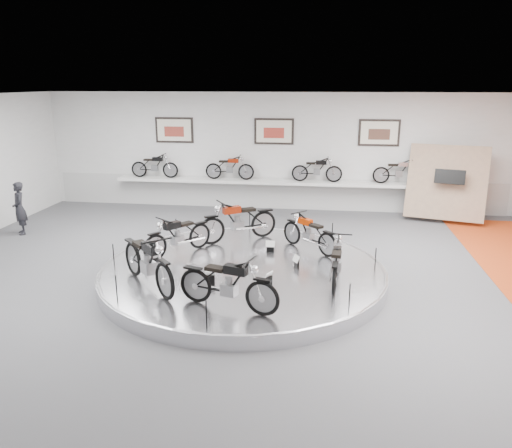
# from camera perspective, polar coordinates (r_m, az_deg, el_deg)

# --- Properties ---
(floor) EXTENTS (16.00, 16.00, 0.00)m
(floor) POSITION_cam_1_polar(r_m,az_deg,el_deg) (11.14, -1.73, -6.92)
(floor) COLOR #4D4E50
(floor) RESTS_ON ground
(ceiling) EXTENTS (16.00, 16.00, 0.00)m
(ceiling) POSITION_cam_1_polar(r_m,az_deg,el_deg) (10.27, -1.92, 14.11)
(ceiling) COLOR white
(ceiling) RESTS_ON wall_back
(wall_back) EXTENTS (16.00, 0.00, 16.00)m
(wall_back) POSITION_cam_1_polar(r_m,az_deg,el_deg) (17.36, 2.05, 8.25)
(wall_back) COLOR silver
(wall_back) RESTS_ON floor
(wall_front) EXTENTS (16.00, 0.00, 16.00)m
(wall_front) POSITION_cam_1_polar(r_m,az_deg,el_deg) (4.26, -18.51, -18.16)
(wall_front) COLOR silver
(wall_front) RESTS_ON floor
(dado_band) EXTENTS (15.68, 0.04, 1.10)m
(dado_band) POSITION_cam_1_polar(r_m,az_deg,el_deg) (17.60, 2.00, 3.55)
(dado_band) COLOR #BCBCBA
(dado_band) RESTS_ON floor
(display_platform) EXTENTS (6.40, 6.40, 0.30)m
(display_platform) POSITION_cam_1_polar(r_m,az_deg,el_deg) (11.36, -1.49, -5.64)
(display_platform) COLOR silver
(display_platform) RESTS_ON floor
(platform_rim) EXTENTS (6.40, 6.40, 0.10)m
(platform_rim) POSITION_cam_1_polar(r_m,az_deg,el_deg) (11.32, -1.49, -5.07)
(platform_rim) COLOR #B2B2BA
(platform_rim) RESTS_ON display_platform
(shelf) EXTENTS (11.00, 0.55, 0.10)m
(shelf) POSITION_cam_1_polar(r_m,az_deg,el_deg) (17.23, 1.92, 4.82)
(shelf) COLOR silver
(shelf) RESTS_ON wall_back
(poster_left) EXTENTS (1.35, 0.06, 0.88)m
(poster_left) POSITION_cam_1_polar(r_m,az_deg,el_deg) (17.94, -9.32, 10.55)
(poster_left) COLOR silver
(poster_left) RESTS_ON wall_back
(poster_center) EXTENTS (1.35, 0.06, 0.88)m
(poster_center) POSITION_cam_1_polar(r_m,az_deg,el_deg) (17.24, 2.06, 10.53)
(poster_center) COLOR silver
(poster_center) RESTS_ON wall_back
(poster_right) EXTENTS (1.35, 0.06, 0.88)m
(poster_right) POSITION_cam_1_polar(r_m,az_deg,el_deg) (17.25, 13.89, 10.09)
(poster_right) COLOR silver
(poster_right) RESTS_ON wall_back
(display_panel) EXTENTS (2.56, 1.52, 2.30)m
(display_panel) POSITION_cam_1_polar(r_m,az_deg,el_deg) (16.96, 20.94, 4.44)
(display_panel) COLOR tan
(display_panel) RESTS_ON floor
(shelf_bike_a) EXTENTS (1.22, 0.43, 0.73)m
(shelf_bike_a) POSITION_cam_1_polar(r_m,az_deg,el_deg) (18.07, -11.52, 6.37)
(shelf_bike_a) COLOR black
(shelf_bike_a) RESTS_ON shelf
(shelf_bike_b) EXTENTS (1.22, 0.43, 0.73)m
(shelf_bike_b) POSITION_cam_1_polar(r_m,az_deg,el_deg) (17.37, -3.02, 6.29)
(shelf_bike_b) COLOR maroon
(shelf_bike_b) RESTS_ON shelf
(shelf_bike_c) EXTENTS (1.22, 0.43, 0.73)m
(shelf_bike_c) POSITION_cam_1_polar(r_m,az_deg,el_deg) (17.07, 6.97, 6.02)
(shelf_bike_c) COLOR black
(shelf_bike_c) RESTS_ON shelf
(shelf_bike_d) EXTENTS (1.22, 0.43, 0.73)m
(shelf_bike_d) POSITION_cam_1_polar(r_m,az_deg,el_deg) (17.25, 16.02, 5.62)
(shelf_bike_d) COLOR #BDBCC1
(shelf_bike_d) RESTS_ON shelf
(bike_a) EXTENTS (1.50, 1.46, 0.91)m
(bike_a) POSITION_cam_1_polar(r_m,az_deg,el_deg) (12.33, 6.10, -0.99)
(bike_a) COLOR #A92902
(bike_a) RESTS_ON display_platform
(bike_b) EXTENTS (1.91, 1.58, 1.10)m
(bike_b) POSITION_cam_1_polar(r_m,az_deg,el_deg) (12.98, -2.06, 0.39)
(bike_b) COLOR maroon
(bike_b) RESTS_ON display_platform
(bike_c) EXTENTS (1.47, 1.66, 0.97)m
(bike_c) POSITION_cam_1_polar(r_m,az_deg,el_deg) (12.11, -8.92, -1.26)
(bike_c) COLOR black
(bike_c) RESTS_ON display_platform
(bike_d) EXTENTS (1.82, 1.85, 1.13)m
(bike_d) POSITION_cam_1_polar(r_m,az_deg,el_deg) (10.29, -12.28, -4.11)
(bike_d) COLOR black
(bike_d) RESTS_ON display_platform
(bike_e) EXTENTS (1.83, 1.08, 1.01)m
(bike_e) POSITION_cam_1_polar(r_m,az_deg,el_deg) (9.13, -3.22, -6.76)
(bike_e) COLOR black
(bike_e) RESTS_ON display_platform
(bike_f) EXTENTS (0.70, 1.65, 0.95)m
(bike_f) POSITION_cam_1_polar(r_m,az_deg,el_deg) (10.45, 9.23, -4.16)
(bike_f) COLOR #BDBCC1
(bike_f) RESTS_ON display_platform
(visitor) EXTENTS (0.64, 0.67, 1.55)m
(visitor) POSITION_cam_1_polar(r_m,az_deg,el_deg) (16.09, -25.42, 1.62)
(visitor) COLOR black
(visitor) RESTS_ON floor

